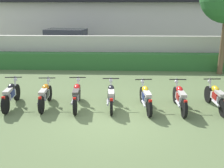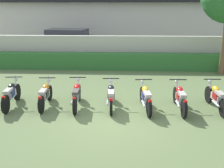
% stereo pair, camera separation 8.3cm
% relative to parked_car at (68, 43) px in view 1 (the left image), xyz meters
% --- Properties ---
extents(ground, '(60.00, 60.00, 0.00)m').
position_rel_parked_car_xyz_m(ground, '(3.42, -10.56, -0.94)').
color(ground, '#607547').
extents(building, '(25.20, 6.50, 7.34)m').
position_rel_parked_car_xyz_m(building, '(3.42, 6.20, 2.73)').
color(building, silver).
rests_on(building, ground).
extents(compound_wall, '(23.94, 0.30, 1.80)m').
position_rel_parked_car_xyz_m(compound_wall, '(3.42, -3.22, -0.04)').
color(compound_wall, beige).
rests_on(compound_wall, ground).
extents(hedge_row, '(19.15, 0.70, 0.91)m').
position_rel_parked_car_xyz_m(hedge_row, '(3.42, -3.92, -0.48)').
color(hedge_row, '#337033').
rests_on(hedge_row, ground).
extents(parked_car, '(4.69, 2.53, 1.89)m').
position_rel_parked_car_xyz_m(parked_car, '(0.00, 0.00, 0.00)').
color(parked_car, navy).
rests_on(parked_car, ground).
extents(motorcycle_in_row_2, '(0.60, 1.91, 0.97)m').
position_rel_parked_car_xyz_m(motorcycle_in_row_2, '(-0.14, -9.71, -0.48)').
color(motorcycle_in_row_2, black).
rests_on(motorcycle_in_row_2, ground).
extents(motorcycle_in_row_3, '(0.60, 1.81, 0.95)m').
position_rel_parked_car_xyz_m(motorcycle_in_row_3, '(1.06, -9.65, -0.49)').
color(motorcycle_in_row_3, black).
rests_on(motorcycle_in_row_3, ground).
extents(motorcycle_in_row_4, '(0.60, 1.96, 0.97)m').
position_rel_parked_car_xyz_m(motorcycle_in_row_4, '(2.19, -9.66, -0.49)').
color(motorcycle_in_row_4, black).
rests_on(motorcycle_in_row_4, ground).
extents(motorcycle_in_row_5, '(0.60, 1.89, 0.94)m').
position_rel_parked_car_xyz_m(motorcycle_in_row_5, '(3.40, -9.65, -0.50)').
color(motorcycle_in_row_5, black).
rests_on(motorcycle_in_row_5, ground).
extents(motorcycle_in_row_6, '(0.60, 1.90, 0.95)m').
position_rel_parked_car_xyz_m(motorcycle_in_row_6, '(4.59, -9.77, -0.49)').
color(motorcycle_in_row_6, black).
rests_on(motorcycle_in_row_6, ground).
extents(motorcycle_in_row_7, '(0.60, 1.94, 0.96)m').
position_rel_parked_car_xyz_m(motorcycle_in_row_7, '(5.76, -9.76, -0.49)').
color(motorcycle_in_row_7, black).
rests_on(motorcycle_in_row_7, ground).
extents(motorcycle_in_row_8, '(0.60, 1.94, 0.97)m').
position_rel_parked_car_xyz_m(motorcycle_in_row_8, '(7.01, -9.67, -0.48)').
color(motorcycle_in_row_8, black).
rests_on(motorcycle_in_row_8, ground).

